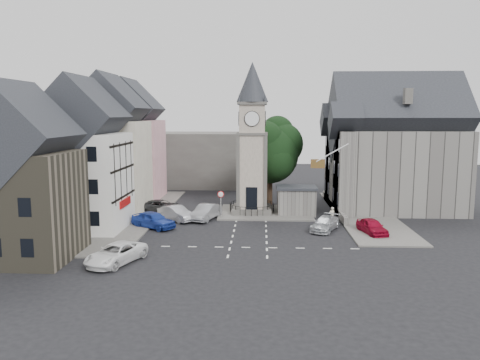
{
  "coord_description": "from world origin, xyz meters",
  "views": [
    {
      "loc": [
        1.03,
        -42.4,
        10.76
      ],
      "look_at": [
        -1.17,
        5.0,
        4.07
      ],
      "focal_mm": 35.0,
      "sensor_mm": 36.0,
      "label": 1
    }
  ],
  "objects_px": {
    "clock_tower": "(252,139)",
    "car_west_blue": "(153,220)",
    "stone_shelter": "(296,200)",
    "car_east_red": "(372,226)",
    "pedestrian": "(332,216)"
  },
  "relations": [
    {
      "from": "clock_tower",
      "to": "car_east_red",
      "type": "distance_m",
      "value": 15.88
    },
    {
      "from": "clock_tower",
      "to": "stone_shelter",
      "type": "xyz_separation_m",
      "value": [
        4.8,
        -0.49,
        -6.57
      ]
    },
    {
      "from": "car_west_blue",
      "to": "pedestrian",
      "type": "xyz_separation_m",
      "value": [
        17.24,
        2.43,
        0.06
      ]
    },
    {
      "from": "pedestrian",
      "to": "car_east_red",
      "type": "bearing_deg",
      "value": 107.58
    },
    {
      "from": "car_west_blue",
      "to": "car_east_red",
      "type": "bearing_deg",
      "value": -61.67
    },
    {
      "from": "clock_tower",
      "to": "pedestrian",
      "type": "xyz_separation_m",
      "value": [
        8.0,
        -4.88,
        -7.27
      ]
    },
    {
      "from": "clock_tower",
      "to": "stone_shelter",
      "type": "height_order",
      "value": "clock_tower"
    },
    {
      "from": "clock_tower",
      "to": "car_west_blue",
      "type": "bearing_deg",
      "value": -141.67
    },
    {
      "from": "stone_shelter",
      "to": "pedestrian",
      "type": "relative_size",
      "value": 2.52
    },
    {
      "from": "car_east_red",
      "to": "pedestrian",
      "type": "xyz_separation_m",
      "value": [
        -3.06,
        3.77,
        0.16
      ]
    },
    {
      "from": "clock_tower",
      "to": "car_west_blue",
      "type": "distance_m",
      "value": 13.87
    },
    {
      "from": "clock_tower",
      "to": "car_east_red",
      "type": "height_order",
      "value": "clock_tower"
    },
    {
      "from": "clock_tower",
      "to": "car_east_red",
      "type": "relative_size",
      "value": 3.96
    },
    {
      "from": "car_west_blue",
      "to": "car_east_red",
      "type": "relative_size",
      "value": 1.13
    },
    {
      "from": "car_east_red",
      "to": "pedestrian",
      "type": "distance_m",
      "value": 4.85
    }
  ]
}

